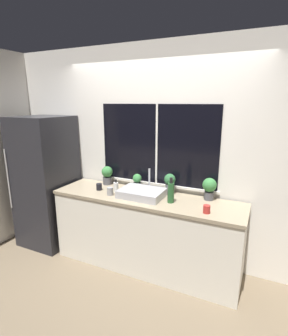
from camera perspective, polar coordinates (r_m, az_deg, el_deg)
The scene contains 15 objects.
ground_plane at distance 3.33m, azimuth -2.00°, elevation -22.85°, with size 14.00×14.00×0.00m, color brown.
wall_back at distance 3.33m, azimuth 3.01°, elevation 2.81°, with size 8.00×0.09×2.70m.
wall_left at distance 5.18m, azimuth -16.06°, elevation 6.37°, with size 0.06×7.00×2.70m.
counter at distance 3.31m, azimuth 0.34°, elevation -13.70°, with size 2.30×0.62×0.91m.
refrigerator at distance 3.97m, azimuth -20.44°, elevation -2.75°, with size 0.68×0.73×1.82m.
sink at distance 3.11m, azimuth -0.45°, elevation -5.45°, with size 0.51×0.43×0.29m.
potted_plant_far_left at distance 3.58m, azimuth -8.02°, elevation -1.41°, with size 0.15×0.15×0.25m.
potted_plant_center_left at distance 3.37m, azimuth -1.50°, elevation -2.83°, with size 0.11×0.11×0.20m.
potted_plant_center_right at distance 3.20m, azimuth 5.63°, elevation -3.17°, with size 0.14×0.14×0.25m.
potted_plant_far_right at distance 3.08m, azimuth 14.05°, elevation -4.08°, with size 0.16×0.16×0.26m.
soap_bottle at distance 3.27m, azimuth -6.12°, elevation -4.13°, with size 0.06×0.06×0.16m.
bottle_tall at distance 2.93m, azimuth 5.87°, elevation -5.27°, with size 0.07×0.07×0.29m.
mug_red at distance 2.75m, azimuth 13.48°, elevation -8.71°, with size 0.07×0.07×0.08m.
mug_grey at distance 3.19m, azimuth -7.40°, elevation -5.04°, with size 0.07×0.07×0.10m.
mug_black at distance 3.39m, azimuth -9.74°, elevation -4.06°, with size 0.07×0.07×0.08m.
Camera 1 is at (1.23, -2.36, 2.01)m, focal length 28.00 mm.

